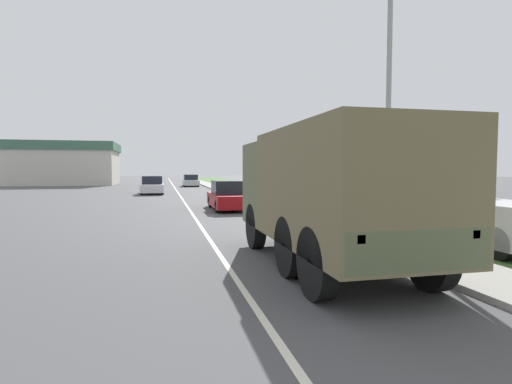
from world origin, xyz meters
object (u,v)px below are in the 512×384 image
military_truck (328,189)px  lamp_post (382,79)px  car_nearest_ahead (228,196)px  car_second_ahead (152,186)px  pickup_truck (467,213)px  car_third_ahead (191,181)px

military_truck → lamp_post: size_ratio=0.86×
military_truck → car_nearest_ahead: (-0.10, 12.59, -0.99)m
military_truck → car_nearest_ahead: bearing=90.5°
car_second_ahead → pickup_truck: (9.19, -25.74, 0.18)m
car_third_ahead → car_second_ahead: bearing=-106.6°
car_third_ahead → lamp_post: 39.69m
car_nearest_ahead → lamp_post: bearing=-76.4°
car_second_ahead → car_third_ahead: bearing=73.4°
car_third_ahead → lamp_post: (2.52, -39.41, 3.91)m
military_truck → lamp_post: 4.30m
military_truck → lamp_post: lamp_post is taller
military_truck → car_second_ahead: size_ratio=1.38×
car_second_ahead → lamp_post: (6.74, -25.28, 3.88)m
military_truck → car_second_ahead: bearing=98.9°
car_second_ahead → pickup_truck: size_ratio=0.87×
car_third_ahead → lamp_post: bearing=-86.3°
lamp_post → car_third_ahead: bearing=93.7°
car_nearest_ahead → pickup_truck: 12.11m
military_truck → car_third_ahead: (-0.06, 41.44, -1.01)m
military_truck → pickup_truck: size_ratio=1.21×
car_second_ahead → pickup_truck: bearing=-70.4°
car_nearest_ahead → lamp_post: size_ratio=0.59×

